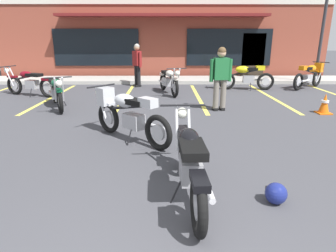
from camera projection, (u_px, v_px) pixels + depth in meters
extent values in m
plane|color=#3D3D42|center=(158.00, 147.00, 5.21)|extent=(80.00, 80.00, 0.00)
cube|color=#A8A59E|center=(163.00, 80.00, 13.05)|extent=(22.00, 1.80, 0.14)
cube|color=brown|center=(163.00, 39.00, 16.08)|extent=(15.79, 5.12, 3.66)
cube|color=beige|center=(163.00, 1.00, 13.11)|extent=(15.79, 0.06, 0.30)
cube|color=black|center=(96.00, 47.00, 13.68)|extent=(4.04, 0.06, 1.70)
cube|color=black|center=(229.00, 47.00, 13.73)|extent=(4.04, 0.06, 1.70)
cube|color=#33281E|center=(253.00, 56.00, 13.86)|extent=(1.10, 0.06, 2.10)
cube|color=maroon|center=(163.00, 15.00, 12.90)|extent=(9.48, 0.90, 0.12)
cube|color=#DBCC4C|center=(53.00, 97.00, 9.60)|extent=(0.12, 4.80, 0.01)
cube|color=#DBCC4C|center=(125.00, 97.00, 9.62)|extent=(0.12, 4.80, 0.01)
cube|color=#DBCC4C|center=(198.00, 97.00, 9.64)|extent=(0.12, 4.80, 0.01)
cube|color=#DBCC4C|center=(270.00, 97.00, 9.66)|extent=(0.12, 4.80, 0.01)
torus|color=black|center=(198.00, 205.00, 2.84)|extent=(0.13, 0.64, 0.64)
cylinder|color=#B7B7BC|center=(198.00, 205.00, 2.84)|extent=(0.07, 0.29, 0.29)
torus|color=black|center=(183.00, 151.00, 4.22)|extent=(0.13, 0.64, 0.64)
cylinder|color=#B7B7BC|center=(183.00, 151.00, 4.22)|extent=(0.07, 0.29, 0.29)
cylinder|color=silver|center=(177.00, 128.00, 4.21)|extent=(0.06, 0.33, 0.66)
cylinder|color=silver|center=(189.00, 128.00, 4.22)|extent=(0.06, 0.33, 0.66)
cylinder|color=black|center=(183.00, 105.00, 4.20)|extent=(0.66, 0.06, 0.03)
sphere|color=silver|center=(182.00, 113.00, 4.32)|extent=(0.18, 0.18, 0.17)
cube|color=black|center=(183.00, 130.00, 4.17)|extent=(0.16, 0.37, 0.06)
cube|color=#9E9EA3|center=(190.00, 170.00, 3.43)|extent=(0.26, 0.41, 0.28)
cylinder|color=silver|center=(208.00, 188.00, 3.09)|extent=(0.09, 0.55, 0.07)
cylinder|color=black|center=(189.00, 145.00, 3.55)|extent=(0.10, 0.94, 0.26)
ellipsoid|color=black|center=(189.00, 138.00, 3.54)|extent=(0.28, 0.49, 0.22)
cube|color=black|center=(193.00, 149.00, 3.20)|extent=(0.30, 0.53, 0.10)
cube|color=black|center=(200.00, 181.00, 2.74)|extent=(0.18, 0.37, 0.08)
cylinder|color=black|center=(176.00, 192.00, 3.43)|extent=(0.14, 0.03, 0.29)
torus|color=black|center=(54.00, 92.00, 8.70)|extent=(0.37, 0.62, 0.64)
cylinder|color=#B7B7BC|center=(54.00, 92.00, 8.70)|extent=(0.18, 0.29, 0.29)
torus|color=black|center=(60.00, 101.00, 7.46)|extent=(0.37, 0.62, 0.64)
cylinder|color=#B7B7BC|center=(60.00, 101.00, 7.46)|extent=(0.18, 0.29, 0.29)
cylinder|color=silver|center=(63.00, 90.00, 7.32)|extent=(0.18, 0.31, 0.66)
cylinder|color=silver|center=(55.00, 90.00, 7.24)|extent=(0.18, 0.31, 0.66)
cylinder|color=black|center=(58.00, 77.00, 7.12)|extent=(0.61, 0.31, 0.03)
sphere|color=silver|center=(59.00, 84.00, 7.09)|extent=(0.23, 0.23, 0.17)
cube|color=#0F4C2D|center=(59.00, 90.00, 7.34)|extent=(0.28, 0.39, 0.06)
cube|color=#9E9EA3|center=(56.00, 93.00, 8.12)|extent=(0.39, 0.46, 0.28)
cylinder|color=silver|center=(50.00, 93.00, 8.39)|extent=(0.30, 0.53, 0.07)
cylinder|color=black|center=(56.00, 86.00, 7.88)|extent=(0.46, 0.88, 0.26)
ellipsoid|color=#0F4C2D|center=(56.00, 83.00, 7.84)|extent=(0.44, 0.55, 0.22)
cube|color=black|center=(55.00, 81.00, 8.15)|extent=(0.48, 0.59, 0.10)
cube|color=#0F4C2D|center=(53.00, 83.00, 8.63)|extent=(0.30, 0.39, 0.08)
cylinder|color=black|center=(64.00, 101.00, 8.34)|extent=(0.13, 0.08, 0.29)
torus|color=black|center=(163.00, 82.00, 10.82)|extent=(0.27, 0.64, 0.64)
cylinder|color=#B7B7BC|center=(163.00, 82.00, 10.82)|extent=(0.14, 0.29, 0.29)
torus|color=black|center=(175.00, 88.00, 9.50)|extent=(0.27, 0.64, 0.64)
cylinder|color=#B7B7BC|center=(175.00, 88.00, 9.50)|extent=(0.14, 0.29, 0.29)
cylinder|color=silver|center=(178.00, 78.00, 9.34)|extent=(0.13, 0.32, 0.66)
cylinder|color=silver|center=(173.00, 78.00, 9.29)|extent=(0.13, 0.32, 0.66)
cylinder|color=black|center=(177.00, 69.00, 9.15)|extent=(0.64, 0.21, 0.03)
sphere|color=silver|center=(177.00, 73.00, 9.11)|extent=(0.21, 0.21, 0.17)
cube|color=beige|center=(175.00, 79.00, 9.37)|extent=(0.23, 0.38, 0.06)
cube|color=#9E9EA3|center=(168.00, 82.00, 10.21)|extent=(0.34, 0.45, 0.28)
cylinder|color=silver|center=(161.00, 82.00, 10.52)|extent=(0.22, 0.55, 0.07)
cylinder|color=black|center=(170.00, 76.00, 9.96)|extent=(0.31, 0.92, 0.26)
ellipsoid|color=beige|center=(170.00, 73.00, 9.91)|extent=(0.38, 0.53, 0.22)
cube|color=black|center=(167.00, 72.00, 10.24)|extent=(0.41, 0.58, 0.10)
cube|color=beige|center=(163.00, 74.00, 10.76)|extent=(0.25, 0.39, 0.08)
cylinder|color=black|center=(172.00, 89.00, 10.40)|extent=(0.14, 0.06, 0.29)
torus|color=black|center=(158.00, 133.00, 5.01)|extent=(0.54, 0.51, 0.64)
cylinder|color=#B7B7BC|center=(158.00, 133.00, 5.01)|extent=(0.25, 0.24, 0.29)
torus|color=black|center=(108.00, 118.00, 5.95)|extent=(0.54, 0.51, 0.64)
cylinder|color=#B7B7BC|center=(108.00, 118.00, 5.95)|extent=(0.25, 0.24, 0.29)
cylinder|color=silver|center=(101.00, 102.00, 5.86)|extent=(0.27, 0.25, 0.66)
cylinder|color=silver|center=(108.00, 101.00, 5.98)|extent=(0.27, 0.25, 0.66)
cylinder|color=black|center=(101.00, 86.00, 5.88)|extent=(0.47, 0.50, 0.03)
sphere|color=silver|center=(99.00, 92.00, 5.97)|extent=(0.24, 0.24, 0.17)
cube|color=silver|center=(106.00, 103.00, 5.89)|extent=(0.36, 0.35, 0.06)
cube|color=#9E9EA3|center=(134.00, 121.00, 5.41)|extent=(0.46, 0.45, 0.28)
cylinder|color=silver|center=(153.00, 126.00, 5.28)|extent=(0.45, 0.43, 0.07)
cylinder|color=black|center=(126.00, 107.00, 5.47)|extent=(0.73, 0.69, 0.26)
ellipsoid|color=silver|center=(125.00, 101.00, 5.46)|extent=(0.58, 0.57, 0.26)
cube|color=silver|center=(106.00, 96.00, 5.85)|extent=(0.37, 0.37, 0.36)
cube|color=black|center=(137.00, 102.00, 5.23)|extent=(0.46, 0.45, 0.10)
cube|color=silver|center=(148.00, 102.00, 5.02)|extent=(0.37, 0.36, 0.16)
cylinder|color=black|center=(129.00, 137.00, 5.31)|extent=(0.11, 0.11, 0.29)
torus|color=black|center=(265.00, 81.00, 10.84)|extent=(0.65, 0.16, 0.64)
cylinder|color=#B7B7BC|center=(265.00, 81.00, 10.84)|extent=(0.29, 0.09, 0.29)
torus|color=black|center=(227.00, 81.00, 10.95)|extent=(0.65, 0.16, 0.64)
cylinder|color=#B7B7BC|center=(227.00, 81.00, 10.95)|extent=(0.29, 0.09, 0.29)
cylinder|color=silver|center=(225.00, 73.00, 10.78)|extent=(0.33, 0.07, 0.66)
cylinder|color=silver|center=(224.00, 72.00, 10.95)|extent=(0.33, 0.07, 0.66)
cylinder|color=black|center=(223.00, 64.00, 10.78)|extent=(0.09, 0.66, 0.03)
sphere|color=silver|center=(221.00, 68.00, 10.83)|extent=(0.19, 0.19, 0.17)
cube|color=yellow|center=(226.00, 73.00, 10.87)|extent=(0.37, 0.17, 0.06)
cube|color=#9E9EA3|center=(248.00, 79.00, 10.87)|extent=(0.42, 0.28, 0.28)
cylinder|color=silver|center=(257.00, 80.00, 10.98)|extent=(0.55, 0.12, 0.07)
cylinder|color=black|center=(243.00, 73.00, 10.81)|extent=(0.94, 0.15, 0.26)
ellipsoid|color=yellow|center=(243.00, 69.00, 10.78)|extent=(0.55, 0.35, 0.26)
cube|color=yellow|center=(226.00, 69.00, 10.83)|extent=(0.27, 0.30, 0.36)
cube|color=black|center=(252.00, 69.00, 10.75)|extent=(0.42, 0.28, 0.10)
cube|color=yellow|center=(260.00, 68.00, 10.71)|extent=(0.34, 0.23, 0.16)
cylinder|color=black|center=(251.00, 87.00, 10.76)|extent=(0.04, 0.14, 0.29)
torus|color=black|center=(48.00, 88.00, 9.47)|extent=(0.63, 0.33, 0.64)
cylinder|color=#B7B7BC|center=(48.00, 88.00, 9.47)|extent=(0.29, 0.16, 0.29)
torus|color=black|center=(15.00, 85.00, 9.96)|extent=(0.63, 0.33, 0.64)
cylinder|color=#B7B7BC|center=(15.00, 85.00, 9.96)|extent=(0.29, 0.16, 0.29)
cylinder|color=silver|center=(9.00, 76.00, 9.82)|extent=(0.32, 0.16, 0.66)
cylinder|color=silver|center=(13.00, 76.00, 9.98)|extent=(0.32, 0.16, 0.66)
cylinder|color=black|center=(8.00, 66.00, 9.83)|extent=(0.27, 0.63, 0.03)
sphere|color=silver|center=(7.00, 70.00, 9.90)|extent=(0.22, 0.22, 0.17)
cube|color=maroon|center=(12.00, 77.00, 9.88)|extent=(0.39, 0.26, 0.06)
cube|color=#9E9EA3|center=(32.00, 84.00, 9.66)|extent=(0.46, 0.37, 0.28)
cylinder|color=silver|center=(44.00, 86.00, 9.67)|extent=(0.54, 0.27, 0.07)
cylinder|color=black|center=(27.00, 77.00, 9.66)|extent=(0.90, 0.40, 0.26)
ellipsoid|color=maroon|center=(26.00, 74.00, 9.64)|extent=(0.54, 0.42, 0.22)
cube|color=black|center=(34.00, 75.00, 9.52)|extent=(0.59, 0.45, 0.10)
cube|color=maroon|center=(47.00, 79.00, 9.38)|extent=(0.39, 0.28, 0.08)
cylinder|color=black|center=(31.00, 93.00, 9.55)|extent=(0.07, 0.13, 0.29)
torus|color=black|center=(298.00, 82.00, 10.72)|extent=(0.56, 0.47, 0.64)
cylinder|color=#B7B7BC|center=(298.00, 82.00, 10.72)|extent=(0.26, 0.23, 0.29)
torus|color=black|center=(317.00, 79.00, 11.58)|extent=(0.56, 0.47, 0.64)
cylinder|color=#B7B7BC|center=(317.00, 79.00, 11.58)|extent=(0.26, 0.23, 0.29)
cylinder|color=silver|center=(317.00, 70.00, 11.61)|extent=(0.28, 0.24, 0.66)
cylinder|color=silver|center=(321.00, 71.00, 11.48)|extent=(0.28, 0.24, 0.66)
cylinder|color=black|center=(321.00, 62.00, 11.50)|extent=(0.43, 0.54, 0.03)
sphere|color=silver|center=(321.00, 66.00, 11.59)|extent=(0.24, 0.24, 0.17)
cube|color=orange|center=(318.00, 71.00, 11.52)|extent=(0.37, 0.33, 0.06)
cube|color=#9E9EA3|center=(307.00, 78.00, 11.08)|extent=(0.46, 0.44, 0.28)
cylinder|color=silver|center=(306.00, 81.00, 10.77)|extent=(0.48, 0.40, 0.07)
cylinder|color=black|center=(310.00, 72.00, 11.13)|extent=(0.78, 0.63, 0.26)
ellipsoid|color=orange|center=(311.00, 68.00, 11.12)|extent=(0.59, 0.56, 0.26)
cube|color=orange|center=(319.00, 67.00, 11.48)|extent=(0.36, 0.37, 0.36)
cube|color=black|center=(307.00, 69.00, 10.91)|extent=(0.46, 0.44, 0.10)
cube|color=orange|center=(303.00, 68.00, 10.72)|extent=(0.38, 0.36, 0.16)
cylinder|color=black|center=(301.00, 85.00, 11.25)|extent=(0.10, 0.12, 0.29)
cube|color=black|center=(215.00, 109.00, 7.87)|extent=(0.13, 0.25, 0.08)
cube|color=black|center=(222.00, 108.00, 7.90)|extent=(0.13, 0.25, 0.08)
cylinder|color=slate|center=(216.00, 94.00, 7.71)|extent=(0.17, 0.17, 0.80)
cylinder|color=slate|center=(223.00, 94.00, 7.74)|extent=(0.17, 0.17, 0.80)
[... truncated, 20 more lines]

